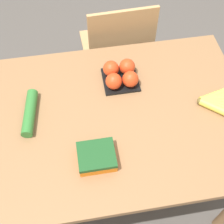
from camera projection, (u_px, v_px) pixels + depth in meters
The scene contains 7 objects.
ground_plane at pixel (112, 181), 2.03m from camera, with size 12.00×12.00×0.00m, color #4C4742.
dining_table at pixel (112, 128), 1.49m from camera, with size 1.27×0.88×0.76m.
chair at pixel (117, 53), 2.02m from camera, with size 0.44×0.42×0.90m.
banana_bunch at pixel (215, 102), 1.43m from camera, with size 0.16×0.16×0.04m.
tomato_pack at pixel (121, 75), 1.49m from camera, with size 0.17×0.17×0.09m.
carrot_bag at pixel (97, 156), 1.26m from camera, with size 0.15×0.13×0.05m.
cucumber_near at pixel (30, 113), 1.39m from camera, with size 0.08×0.24×0.05m.
Camera 1 is at (-0.13, -0.77, 1.93)m, focal length 50.00 mm.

